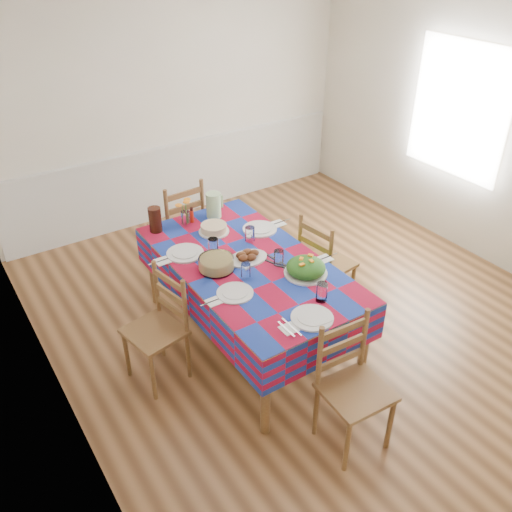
{
  "coord_description": "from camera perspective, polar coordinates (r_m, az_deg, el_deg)",
  "views": [
    {
      "loc": [
        -2.67,
        -3.22,
        3.25
      ],
      "look_at": [
        -0.55,
        -0.03,
        0.83
      ],
      "focal_mm": 38.0,
      "sensor_mm": 36.0,
      "label": 1
    }
  ],
  "objects": [
    {
      "name": "room",
      "position": [
        4.59,
        5.62,
        7.77
      ],
      "size": [
        4.58,
        5.08,
        2.78
      ],
      "color": "brown",
      "rests_on": "ground"
    },
    {
      "name": "wainscot",
      "position": [
        6.88,
        -7.81,
        8.36
      ],
      "size": [
        4.41,
        0.06,
        0.92
      ],
      "color": "silver",
      "rests_on": "room"
    },
    {
      "name": "window_right",
      "position": [
        6.28,
        20.58,
        14.19
      ],
      "size": [
        0.0,
        1.4,
        1.4
      ],
      "primitive_type": "plane",
      "rotation": [
        0.0,
        -1.57,
        0.0
      ],
      "color": "white",
      "rests_on": "room"
    },
    {
      "name": "dining_table",
      "position": [
        4.53,
        -0.84,
        -1.59
      ],
      "size": [
        1.12,
        2.09,
        0.81
      ],
      "color": "brown",
      "rests_on": "room"
    },
    {
      "name": "setting_near_head",
      "position": [
        3.94,
        6.22,
        -5.51
      ],
      "size": [
        0.5,
        0.33,
        0.15
      ],
      "color": "silver",
      "rests_on": "dining_table"
    },
    {
      "name": "setting_left_near",
      "position": [
        4.15,
        -1.88,
        -3.09
      ],
      "size": [
        0.51,
        0.31,
        0.14
      ],
      "rotation": [
        0.0,
        0.0,
        1.57
      ],
      "color": "silver",
      "rests_on": "dining_table"
    },
    {
      "name": "setting_left_far",
      "position": [
        4.59,
        -6.5,
        0.52
      ],
      "size": [
        0.58,
        0.34,
        0.15
      ],
      "rotation": [
        0.0,
        0.0,
        1.57
      ],
      "color": "silver",
      "rests_on": "dining_table"
    },
    {
      "name": "setting_right_near",
      "position": [
        4.43,
        4.35,
        -0.67
      ],
      "size": [
        0.56,
        0.32,
        0.14
      ],
      "rotation": [
        0.0,
        0.0,
        -1.57
      ],
      "color": "silver",
      "rests_on": "dining_table"
    },
    {
      "name": "setting_right_far",
      "position": [
        4.86,
        0.1,
        2.67
      ],
      "size": [
        0.59,
        0.34,
        0.15
      ],
      "rotation": [
        0.0,
        0.0,
        -1.57
      ],
      "color": "silver",
      "rests_on": "dining_table"
    },
    {
      "name": "meat_platter",
      "position": [
        4.5,
        -0.89,
        -0.06
      ],
      "size": [
        0.35,
        0.25,
        0.07
      ],
      "color": "silver",
      "rests_on": "dining_table"
    },
    {
      "name": "salad_platter",
      "position": [
        4.32,
        5.27,
        -1.27
      ],
      "size": [
        0.35,
        0.35,
        0.15
      ],
      "color": "silver",
      "rests_on": "dining_table"
    },
    {
      "name": "pasta_bowl",
      "position": [
        4.37,
        -4.19,
        -0.81
      ],
      "size": [
        0.29,
        0.29,
        0.1
      ],
      "color": "white",
      "rests_on": "dining_table"
    },
    {
      "name": "cake",
      "position": [
        4.9,
        -4.46,
        2.89
      ],
      "size": [
        0.28,
        0.28,
        0.08
      ],
      "color": "silver",
      "rests_on": "dining_table"
    },
    {
      "name": "serving_utensils",
      "position": [
        4.48,
        1.91,
        -0.56
      ],
      "size": [
        0.14,
        0.31,
        0.01
      ],
      "color": "black",
      "rests_on": "dining_table"
    },
    {
      "name": "flower_vase",
      "position": [
        5.0,
        -7.46,
        4.35
      ],
      "size": [
        0.17,
        0.14,
        0.27
      ],
      "color": "white",
      "rests_on": "dining_table"
    },
    {
      "name": "hot_sauce",
      "position": [
        5.07,
        -6.78,
        4.32
      ],
      "size": [
        0.04,
        0.04,
        0.15
      ],
      "primitive_type": "cylinder",
      "color": "red",
      "rests_on": "dining_table"
    },
    {
      "name": "green_pitcher",
      "position": [
        5.12,
        -4.49,
        5.36
      ],
      "size": [
        0.14,
        0.14,
        0.24
      ],
      "primitive_type": "cylinder",
      "color": "#9ECC90",
      "rests_on": "dining_table"
    },
    {
      "name": "tea_pitcher",
      "position": [
        4.95,
        -10.57,
        3.79
      ],
      "size": [
        0.12,
        0.12,
        0.23
      ],
      "primitive_type": "cylinder",
      "color": "black",
      "rests_on": "dining_table"
    },
    {
      "name": "name_card",
      "position": [
        3.86,
        7.47,
        -6.94
      ],
      "size": [
        0.09,
        0.03,
        0.02
      ],
      "primitive_type": "cube",
      "color": "silver",
      "rests_on": "dining_table"
    },
    {
      "name": "chair_near",
      "position": [
        3.89,
        10.06,
        -13.44
      ],
      "size": [
        0.47,
        0.45,
        1.0
      ],
      "rotation": [
        0.0,
        0.0,
        -0.06
      ],
      "color": "brown",
      "rests_on": "room"
    },
    {
      "name": "chair_far",
      "position": [
        5.62,
        -8.06,
        2.99
      ],
      "size": [
        0.5,
        0.48,
        1.06
      ],
      "rotation": [
        0.0,
        0.0,
        3.21
      ],
      "color": "brown",
      "rests_on": "room"
    },
    {
      "name": "chair_left",
      "position": [
        4.38,
        -10.18,
        -7.55
      ],
      "size": [
        0.48,
        0.5,
        0.96
      ],
      "rotation": [
        0.0,
        0.0,
        -1.38
      ],
      "color": "brown",
      "rests_on": "room"
    },
    {
      "name": "chair_right",
      "position": [
        5.08,
        7.15,
        -0.9
      ],
      "size": [
        0.47,
        0.49,
        0.99
      ],
      "rotation": [
        0.0,
        0.0,
        1.7
      ],
      "color": "brown",
      "rests_on": "room"
    }
  ]
}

